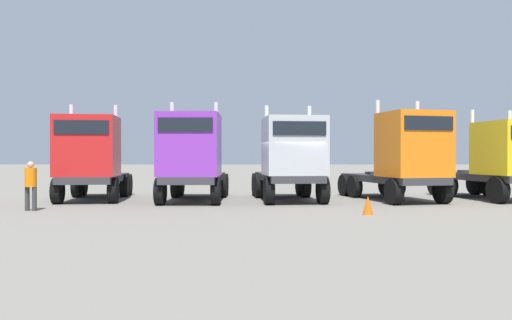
# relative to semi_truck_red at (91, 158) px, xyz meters

# --- Properties ---
(ground) EXTENTS (200.00, 200.00, 0.00)m
(ground) POSITION_rel_semi_truck_red_xyz_m (8.54, -0.88, -1.88)
(ground) COLOR slate
(semi_truck_red) EXTENTS (3.21, 5.92, 4.21)m
(semi_truck_red) POSITION_rel_semi_truck_red_xyz_m (0.00, 0.00, 0.00)
(semi_truck_red) COLOR #333338
(semi_truck_red) RESTS_ON ground
(semi_truck_purple) EXTENTS (2.56, 6.05, 4.26)m
(semi_truck_purple) POSITION_rel_semi_truck_red_xyz_m (4.41, -0.52, 0.04)
(semi_truck_purple) COLOR #333338
(semi_truck_purple) RESTS_ON ground
(semi_truck_silver) EXTENTS (3.19, 6.00, 4.14)m
(semi_truck_silver) POSITION_rel_semi_truck_red_xyz_m (8.57, -0.22, -0.00)
(semi_truck_silver) COLOR #333338
(semi_truck_silver) RESTS_ON ground
(semi_truck_orange) EXTENTS (3.86, 6.43, 4.35)m
(semi_truck_orange) POSITION_rel_semi_truck_red_xyz_m (13.38, -0.21, 0.05)
(semi_truck_orange) COLOR #333338
(semi_truck_orange) RESTS_ON ground
(semi_truck_yellow) EXTENTS (3.65, 6.26, 4.01)m
(semi_truck_yellow) POSITION_rel_semi_truck_red_xyz_m (17.81, 0.43, -0.06)
(semi_truck_yellow) COLOR #333338
(semi_truck_yellow) RESTS_ON ground
(visitor_in_hivis) EXTENTS (0.46, 0.46, 1.75)m
(visitor_in_hivis) POSITION_rel_semi_truck_red_xyz_m (-0.88, -3.71, -0.86)
(visitor_in_hivis) COLOR #353535
(visitor_in_hivis) RESTS_ON ground
(traffic_cone_near) EXTENTS (0.36, 0.36, 0.62)m
(traffic_cone_near) POSITION_rel_semi_truck_red_xyz_m (10.82, -4.81, -1.57)
(traffic_cone_near) COLOR #F2590C
(traffic_cone_near) RESTS_ON ground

